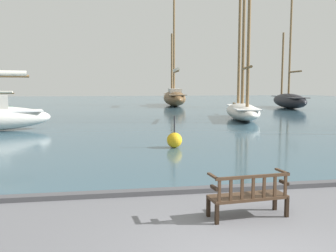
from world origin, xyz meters
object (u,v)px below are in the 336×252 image
(sailboat_nearest_port, at_px, (289,99))
(sailboat_mid_starboard, at_px, (174,96))
(park_bench, at_px, (249,195))
(sailboat_distant_harbor, at_px, (242,108))
(channel_buoy, at_px, (174,140))

(sailboat_nearest_port, distance_m, sailboat_mid_starboard, 13.73)
(park_bench, xyz_separation_m, sailboat_distant_harbor, (7.40, 19.84, 0.50))
(sailboat_nearest_port, relative_size, sailboat_mid_starboard, 0.94)
(sailboat_nearest_port, height_order, sailboat_distant_harbor, sailboat_nearest_port)
(sailboat_mid_starboard, bearing_deg, sailboat_distant_harbor, -85.15)
(park_bench, relative_size, channel_buoy, 1.23)
(park_bench, distance_m, sailboat_distant_harbor, 21.19)
(sailboat_distant_harbor, bearing_deg, channel_buoy, -122.31)
(park_bench, relative_size, sailboat_mid_starboard, 0.13)
(sailboat_nearest_port, xyz_separation_m, sailboat_distant_harbor, (-10.14, -12.25, -0.09))
(channel_buoy, bearing_deg, sailboat_nearest_port, 53.79)
(sailboat_nearest_port, distance_m, sailboat_distant_harbor, 15.90)
(sailboat_mid_starboard, bearing_deg, channel_buoy, -100.54)
(channel_buoy, bearing_deg, sailboat_mid_starboard, 79.46)
(sailboat_distant_harbor, height_order, channel_buoy, sailboat_distant_harbor)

